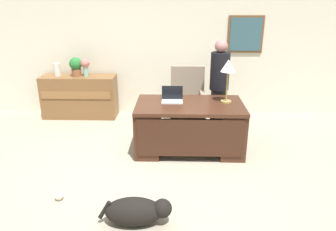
# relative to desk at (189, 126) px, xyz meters

# --- Properties ---
(ground_plane) EXTENTS (12.00, 12.00, 0.00)m
(ground_plane) POSITION_rel_desk_xyz_m (-0.40, -0.79, -0.40)
(ground_plane) COLOR #9E937F
(back_wall) EXTENTS (7.00, 0.16, 2.70)m
(back_wall) POSITION_rel_desk_xyz_m (-0.39, 1.81, 0.95)
(back_wall) COLOR beige
(back_wall) RESTS_ON ground_plane
(desk) EXTENTS (1.61, 0.93, 0.75)m
(desk) POSITION_rel_desk_xyz_m (0.00, 0.00, 0.00)
(desk) COLOR #422316
(desk) RESTS_ON ground_plane
(credenza) EXTENTS (1.42, 0.50, 0.82)m
(credenza) POSITION_rel_desk_xyz_m (-2.10, 1.45, 0.01)
(credenza) COLOR brown
(credenza) RESTS_ON ground_plane
(armchair) EXTENTS (0.60, 0.59, 1.10)m
(armchair) POSITION_rel_desk_xyz_m (-0.00, 0.95, 0.09)
(armchair) COLOR gray
(armchair) RESTS_ON ground_plane
(person_standing) EXTENTS (0.32, 0.32, 1.60)m
(person_standing) POSITION_rel_desk_xyz_m (0.52, 0.77, 0.42)
(person_standing) COLOR #262323
(person_standing) RESTS_ON ground_plane
(dog_lying) EXTENTS (0.78, 0.31, 0.30)m
(dog_lying) POSITION_rel_desk_xyz_m (-0.60, -1.76, -0.25)
(dog_lying) COLOR black
(dog_lying) RESTS_ON ground_plane
(laptop) EXTENTS (0.32, 0.22, 0.22)m
(laptop) POSITION_rel_desk_xyz_m (-0.26, 0.15, 0.40)
(laptop) COLOR #B2B5BA
(laptop) RESTS_ON desk
(desk_lamp) EXTENTS (0.22, 0.22, 0.65)m
(desk_lamp) POSITION_rel_desk_xyz_m (0.55, 0.11, 0.86)
(desk_lamp) COLOR #9E8447
(desk_lamp) RESTS_ON desk
(vase_with_flowers) EXTENTS (0.17, 0.17, 0.34)m
(vase_with_flowers) POSITION_rel_desk_xyz_m (-1.94, 1.46, 0.63)
(vase_with_flowers) COLOR #8AC0AC
(vase_with_flowers) RESTS_ON credenza
(vase_empty) EXTENTS (0.13, 0.13, 0.24)m
(vase_empty) POSITION_rel_desk_xyz_m (-2.48, 1.46, 0.54)
(vase_empty) COLOR silver
(vase_empty) RESTS_ON credenza
(potted_plant) EXTENTS (0.24, 0.24, 0.36)m
(potted_plant) POSITION_rel_desk_xyz_m (-2.12, 1.46, 0.62)
(potted_plant) COLOR brown
(potted_plant) RESTS_ON credenza
(dog_toy_ball) EXTENTS (0.10, 0.10, 0.10)m
(dog_toy_ball) POSITION_rel_desk_xyz_m (-1.57, -1.36, -0.35)
(dog_toy_ball) COLOR beige
(dog_toy_ball) RESTS_ON ground_plane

